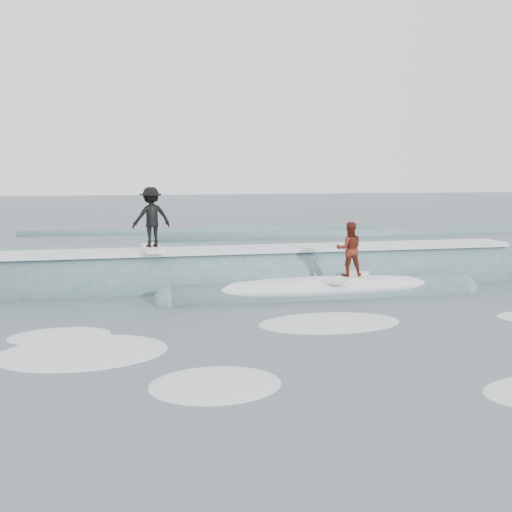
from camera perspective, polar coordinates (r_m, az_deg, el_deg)
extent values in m
plane|color=#384853|center=(13.65, 3.65, -7.21)|extent=(160.00, 160.00, 0.00)
cylinder|color=#3A5E62|center=(18.72, -0.61, -2.89)|extent=(21.77, 2.21, 2.21)
cylinder|color=#3A5E62|center=(17.08, 6.75, -4.06)|extent=(9.00, 1.01, 1.01)
sphere|color=#3A5E62|center=(16.27, -8.54, -4.72)|extent=(1.01, 1.01, 1.01)
sphere|color=#3A5E62|center=(18.95, 19.81, -3.26)|extent=(1.01, 1.01, 1.01)
cube|color=white|center=(18.52, -0.61, 0.68)|extent=(18.00, 1.30, 0.14)
ellipsoid|color=white|center=(17.01, 6.77, -3.07)|extent=(7.60, 1.30, 0.60)
cube|color=white|center=(18.19, -10.34, 0.78)|extent=(0.75, 2.05, 0.10)
imported|color=black|center=(18.09, -10.42, 3.86)|extent=(1.35, 1.01, 1.86)
cube|color=silver|center=(17.22, 9.25, -2.12)|extent=(1.77, 1.84, 0.10)
imported|color=#571C10|center=(17.09, 9.31, 0.70)|extent=(0.87, 0.72, 1.61)
ellipsoid|color=white|center=(13.73, -19.02, -7.57)|extent=(2.08, 1.42, 0.10)
ellipsoid|color=white|center=(14.21, 7.39, -6.63)|extent=(2.97, 2.03, 0.10)
ellipsoid|color=white|center=(12.42, -16.93, -9.16)|extent=(3.47, 2.37, 0.10)
ellipsoid|color=white|center=(10.21, -4.10, -12.69)|extent=(2.22, 1.52, 0.10)
cylinder|color=#3A5E62|center=(27.39, -21.79, 0.12)|extent=(22.00, 0.70, 0.70)
cylinder|color=#3A5E62|center=(32.96, 8.99, 1.93)|extent=(22.00, 0.80, 0.80)
cylinder|color=#3A5E62|center=(35.10, -4.91, 2.40)|extent=(22.00, 0.60, 0.60)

